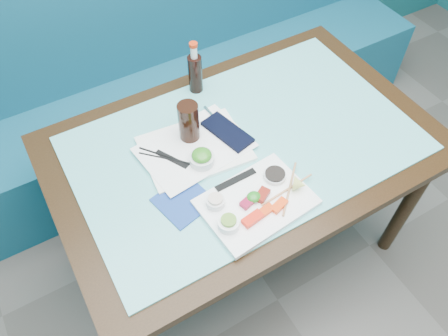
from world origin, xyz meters
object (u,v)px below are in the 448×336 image
booth_bench (160,88)px  seaweed_bowl (202,159)px  cola_bottle_body (195,74)px  blue_napkin (183,201)px  dining_table (244,158)px  sashimi_plate (256,202)px  serving_tray (195,149)px  cola_glass (189,122)px

booth_bench → seaweed_bowl: booth_bench is taller
cola_bottle_body → blue_napkin: (-0.29, -0.46, -0.08)m
dining_table → blue_napkin: bearing=-159.2°
dining_table → sashimi_plate: size_ratio=4.01×
serving_tray → blue_napkin: serving_tray is taller
seaweed_bowl → blue_napkin: bearing=-140.7°
sashimi_plate → seaweed_bowl: (-0.08, 0.23, 0.02)m
sashimi_plate → blue_napkin: (-0.20, 0.13, -0.01)m
cola_glass → cola_bottle_body: cola_glass is taller
booth_bench → serving_tray: booth_bench is taller
booth_bench → serving_tray: 0.89m
serving_tray → blue_napkin: (-0.14, -0.18, -0.00)m
sashimi_plate → cola_bottle_body: 0.60m
sashimi_plate → cola_glass: bearing=93.5°
sashimi_plate → seaweed_bowl: 0.24m
dining_table → cola_glass: 0.27m
cola_glass → blue_napkin: (-0.15, -0.23, -0.09)m
sashimi_plate → serving_tray: 0.31m
cola_bottle_body → blue_napkin: cola_bottle_body is taller
cola_bottle_body → dining_table: bearing=-86.8°
blue_napkin → cola_bottle_body: bearing=57.8°
sashimi_plate → cola_glass: cola_glass is taller
cola_bottle_body → seaweed_bowl: bearing=-114.7°
booth_bench → blue_napkin: (-0.31, -0.96, 0.39)m
dining_table → serving_tray: size_ratio=3.84×
booth_bench → dining_table: booth_bench is taller
dining_table → blue_napkin: (-0.31, -0.12, 0.09)m
booth_bench → cola_bottle_body: booth_bench is taller
seaweed_bowl → cola_glass: bearing=81.3°
serving_tray → cola_bottle_body: 0.33m
serving_tray → seaweed_bowl: 0.08m
dining_table → seaweed_bowl: 0.22m
seaweed_bowl → cola_glass: size_ratio=0.57×
cola_bottle_body → cola_glass: bearing=-122.5°
booth_bench → blue_napkin: booth_bench is taller
cola_glass → cola_bottle_body: (0.14, 0.23, -0.01)m
booth_bench → dining_table: bearing=-90.0°
serving_tray → cola_glass: cola_glass is taller
booth_bench → dining_table: (0.00, -0.84, 0.29)m
dining_table → cola_glass: bearing=145.0°
blue_napkin → serving_tray: bearing=52.7°
booth_bench → cola_glass: booth_bench is taller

